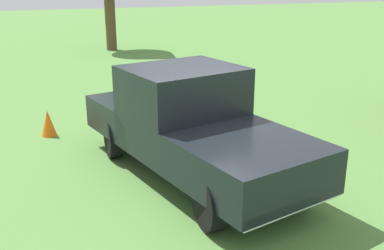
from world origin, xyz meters
name	(u,v)px	position (x,y,z in m)	size (l,w,h in m)	color
ground_plane	(189,171)	(0.00, 0.00, 0.00)	(80.00, 80.00, 0.00)	#54843D
pickup_truck	(188,121)	(-0.05, 0.04, 0.94)	(5.05, 2.86, 1.81)	black
traffic_cone	(48,123)	(2.76, 2.16, 0.28)	(0.32, 0.32, 0.55)	orange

